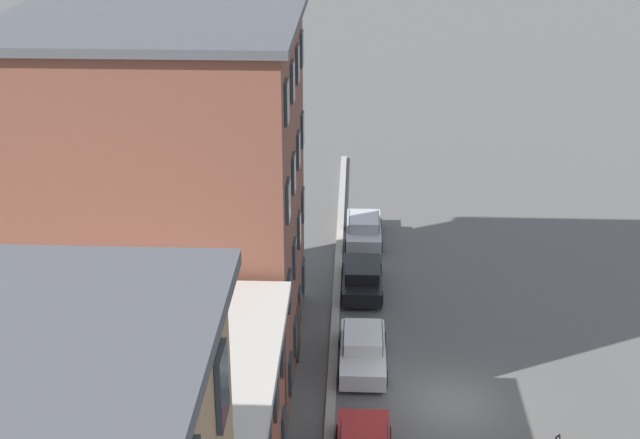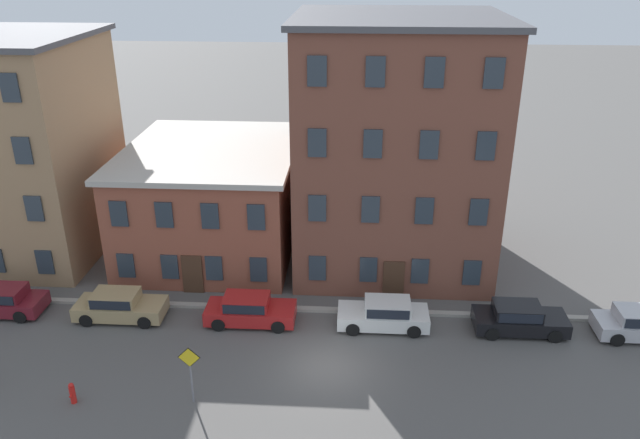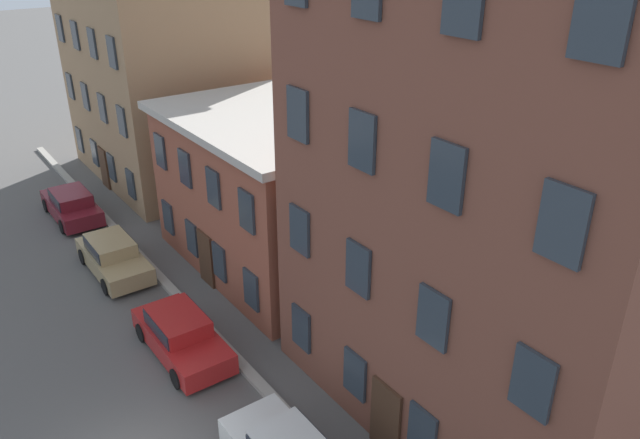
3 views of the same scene
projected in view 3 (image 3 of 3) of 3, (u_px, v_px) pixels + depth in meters
The scene contains 7 objects.
kerb_strip at pixel (278, 404), 18.52m from camera, with size 56.00×0.36×0.16m, color #9E998E.
apartment_corner at pixel (181, 56), 33.45m from camera, with size 11.44×10.30×12.77m.
apartment_midblock at pixel (326, 177), 26.45m from camera, with size 9.98×11.98×6.31m.
apartment_far at pixel (542, 172), 16.72m from camera, with size 11.12×10.78×13.86m.
car_maroon at pixel (72, 204), 29.84m from camera, with size 4.40×1.92×1.43m.
car_tan at pixel (113, 255), 25.31m from camera, with size 4.40×1.92×1.43m.
car_red at pixel (181, 333), 20.54m from camera, with size 4.40×1.92×1.43m.
Camera 3 is at (12.34, -2.80, 13.09)m, focal length 35.00 mm.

